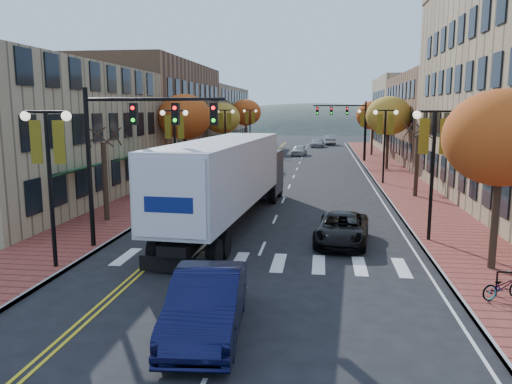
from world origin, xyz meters
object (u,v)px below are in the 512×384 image
(bicycle, at_px, (503,286))
(black_suv, at_px, (342,229))
(semi_truck, at_px, (231,175))
(navy_sedan, at_px, (207,303))

(bicycle, bearing_deg, black_suv, 11.27)
(bicycle, bearing_deg, semi_truck, 22.57)
(black_suv, bearing_deg, bicycle, -47.95)
(semi_truck, xyz_separation_m, bicycle, (10.53, -9.79, -2.12))
(navy_sedan, height_order, bicycle, navy_sedan)
(semi_truck, bearing_deg, bicycle, -39.08)
(semi_truck, bearing_deg, navy_sedan, -78.70)
(navy_sedan, height_order, black_suv, navy_sedan)
(semi_truck, distance_m, navy_sedan, 13.34)
(black_suv, height_order, bicycle, black_suv)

